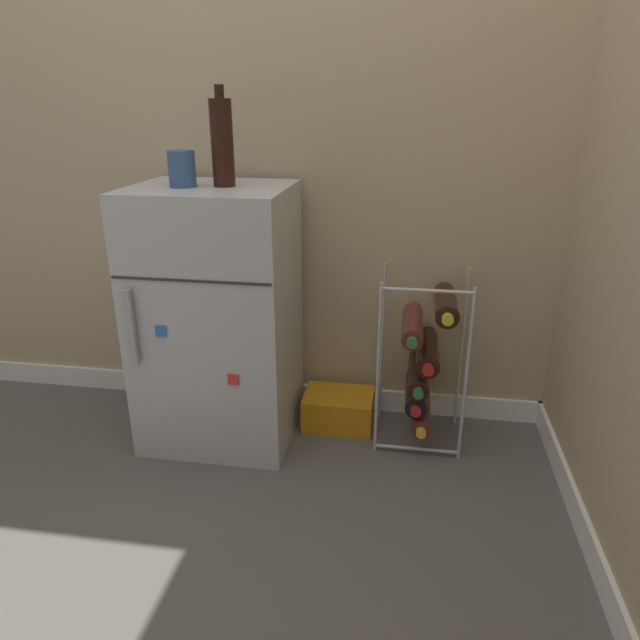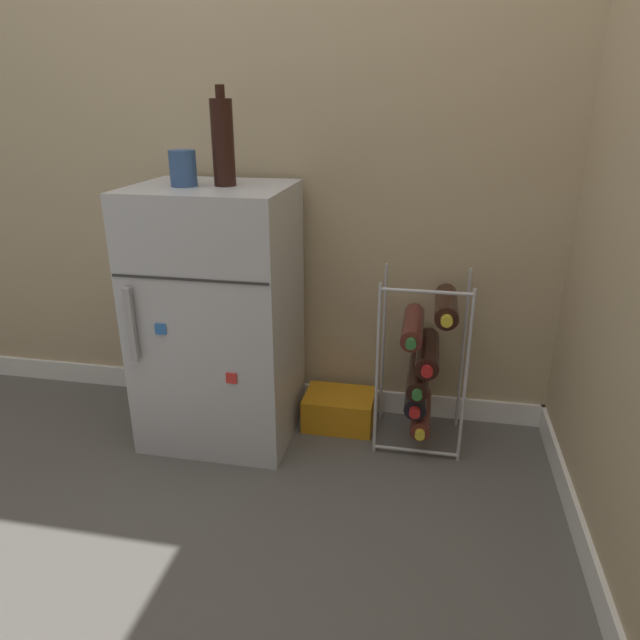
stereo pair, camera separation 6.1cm
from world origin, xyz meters
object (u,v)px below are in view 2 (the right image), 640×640
object	(u,v)px
soda_box	(339,409)
fridge_top_bottle	(223,142)
mini_fridge	(219,317)
wine_rack	(424,361)
fridge_top_cup	(183,168)

from	to	relation	value
soda_box	fridge_top_bottle	size ratio (longest dim) A/B	0.86
mini_fridge	fridge_top_bottle	bearing A→B (deg)	6.79
wine_rack	fridge_top_bottle	xyz separation A→B (m)	(-0.68, -0.06, 0.74)
soda_box	fridge_top_bottle	world-z (taller)	fridge_top_bottle
soda_box	fridge_top_bottle	xyz separation A→B (m)	(-0.37, -0.11, 1.00)
wine_rack	fridge_top_bottle	distance (m)	1.01
wine_rack	fridge_top_cup	distance (m)	1.05
soda_box	fridge_top_cup	size ratio (longest dim) A/B	2.32
wine_rack	fridge_top_cup	size ratio (longest dim) A/B	5.57
soda_box	mini_fridge	bearing A→B (deg)	-165.04
mini_fridge	wine_rack	xyz separation A→B (m)	(0.73, 0.07, -0.14)
mini_fridge	fridge_top_bottle	xyz separation A→B (m)	(0.05, 0.01, 0.60)
fridge_top_bottle	fridge_top_cup	bearing A→B (deg)	-164.09
fridge_top_cup	fridge_top_bottle	distance (m)	0.16
mini_fridge	fridge_top_cup	bearing A→B (deg)	-158.27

